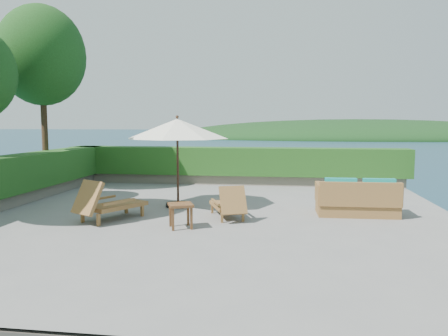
# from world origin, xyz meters

# --- Properties ---
(ground) EXTENTS (12.00, 12.00, 0.00)m
(ground) POSITION_xyz_m (0.00, 0.00, 0.00)
(ground) COLOR gray
(ground) RESTS_ON ground
(foundation) EXTENTS (12.00, 12.00, 3.00)m
(foundation) POSITION_xyz_m (0.00, 0.00, -1.55)
(foundation) COLOR #50493F
(foundation) RESTS_ON ocean
(ocean) EXTENTS (600.00, 600.00, 0.00)m
(ocean) POSITION_xyz_m (0.00, 0.00, -3.00)
(ocean) COLOR #163445
(ocean) RESTS_ON ground
(offshore_island) EXTENTS (126.00, 57.60, 12.60)m
(offshore_island) POSITION_xyz_m (25.00, 140.00, -3.00)
(offshore_island) COLOR black
(offshore_island) RESTS_ON ocean
(planter_wall_far) EXTENTS (12.00, 0.60, 0.36)m
(planter_wall_far) POSITION_xyz_m (0.00, 5.60, 0.18)
(planter_wall_far) COLOR gray
(planter_wall_far) RESTS_ON ground
(hedge_far) EXTENTS (12.40, 0.90, 1.00)m
(hedge_far) POSITION_xyz_m (0.00, 5.60, 0.85)
(hedge_far) COLOR #154614
(hedge_far) RESTS_ON planter_wall_far
(tree_far) EXTENTS (2.80, 2.80, 6.03)m
(tree_far) POSITION_xyz_m (-6.00, 3.20, 4.40)
(tree_far) COLOR #472E1B
(tree_far) RESTS_ON ground
(patio_umbrella) EXTENTS (2.83, 2.83, 2.46)m
(patio_umbrella) POSITION_xyz_m (-1.00, 1.10, 2.08)
(patio_umbrella) COLOR black
(patio_umbrella) RESTS_ON ground
(lounge_left) EXTENTS (1.44, 1.82, 0.98)m
(lounge_left) POSITION_xyz_m (-2.20, -0.78, 0.41)
(lounge_left) COLOR olive
(lounge_left) RESTS_ON ground
(lounge_right) EXTENTS (1.07, 1.55, 0.83)m
(lounge_right) POSITION_xyz_m (0.54, -0.16, 0.35)
(lounge_right) COLOR olive
(lounge_right) RESTS_ON ground
(side_table) EXTENTS (0.66, 0.66, 0.53)m
(side_table) POSITION_xyz_m (-0.36, -1.25, 0.44)
(side_table) COLOR brown
(side_table) RESTS_ON ground
(wicker_loveseat) EXTENTS (1.96, 1.03, 0.95)m
(wicker_loveseat) POSITION_xyz_m (3.61, 0.61, 0.37)
(wicker_loveseat) COLOR olive
(wicker_loveseat) RESTS_ON ground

